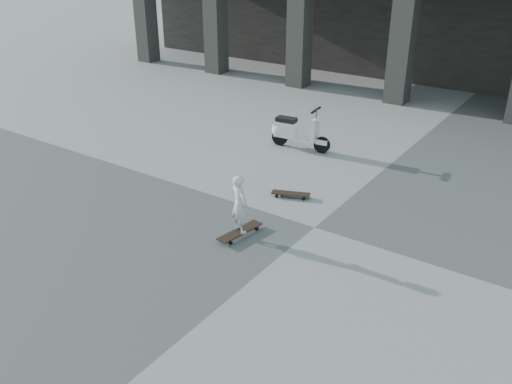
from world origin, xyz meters
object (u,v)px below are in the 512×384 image
Objects in this scene: scooter at (291,131)px; longboard at (240,232)px; skateboard_spare at (291,194)px; child at (239,204)px.

longboard is at bearing -76.37° from scooter.
longboard is 0.63× the size of scooter.
longboard is 1.82m from skateboard_spare.
skateboard_spare is 0.52× the size of scooter.
longboard is 4.52m from scooter.
scooter is (-1.53, 4.24, -0.20)m from child.
longboard is at bearing -109.90° from skateboard_spare.
child is at bearing -109.90° from skateboard_spare.
scooter is at bearing -53.12° from child.
scooter is (-1.53, 4.24, 0.35)m from longboard.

